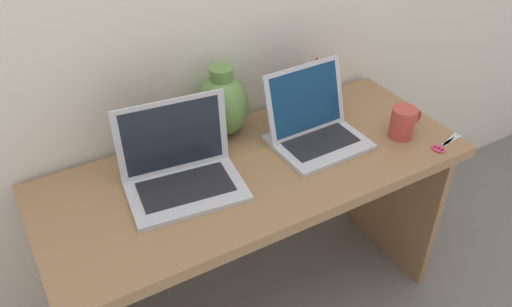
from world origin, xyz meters
name	(u,v)px	position (x,y,z in m)	size (l,w,h in m)	color
ground_plane	(256,306)	(0.00, 0.00, 0.00)	(6.00, 6.00, 0.00)	slate
desk	(256,202)	(0.00, 0.00, 0.56)	(1.40, 0.57, 0.72)	olive
laptop_left	(180,164)	(-0.24, 0.05, 0.78)	(0.37, 0.29, 0.25)	#B2B2B7
laptop_right	(313,123)	(0.24, 0.04, 0.78)	(0.31, 0.26, 0.25)	#B2B2B7
green_vase	(223,104)	(0.00, 0.23, 0.83)	(0.18, 0.18, 0.25)	#5B843D
coffee_mug	(403,122)	(0.52, -0.10, 0.77)	(0.13, 0.09, 0.11)	#B23D33
pen_cup	(318,91)	(0.40, 0.22, 0.77)	(0.06, 0.06, 0.19)	black
scissors	(443,146)	(0.60, -0.22, 0.72)	(0.15, 0.07, 0.01)	#B7B7BC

